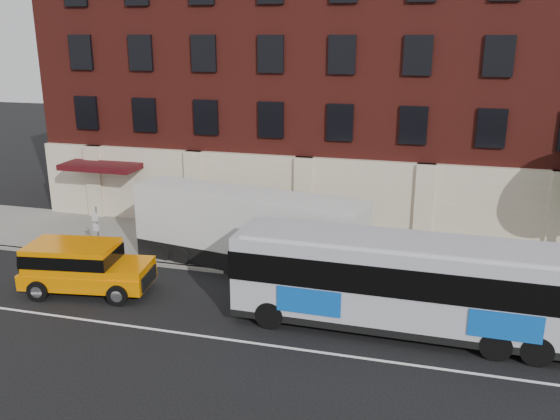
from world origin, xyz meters
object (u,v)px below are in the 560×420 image
(city_bus, at_px, (410,282))
(yellow_suv, at_px, (81,265))
(sign_pole, at_px, (97,229))
(shipping_container, at_px, (248,231))

(city_bus, bearing_deg, yellow_suv, -179.57)
(sign_pole, relative_size, city_bus, 0.20)
(sign_pole, distance_m, yellow_suv, 3.75)
(sign_pole, bearing_deg, shipping_container, 5.25)
(yellow_suv, bearing_deg, shipping_container, 35.80)
(yellow_suv, bearing_deg, city_bus, 0.43)
(sign_pole, xyz_separation_m, city_bus, (14.35, -3.37, 0.43))
(city_bus, distance_m, yellow_suv, 12.97)
(sign_pole, relative_size, shipping_container, 0.23)
(sign_pole, bearing_deg, yellow_suv, -68.05)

